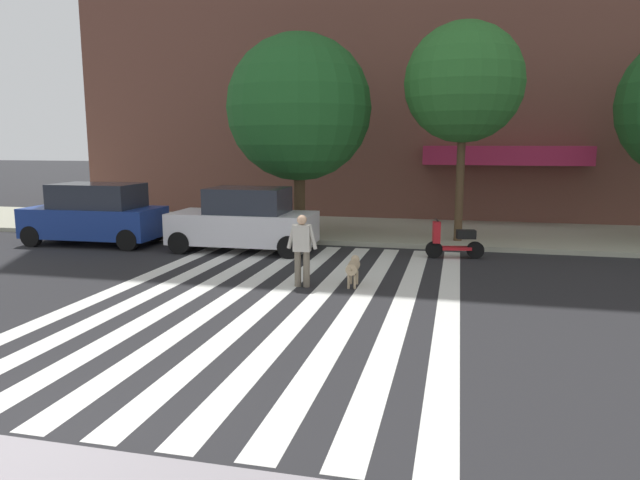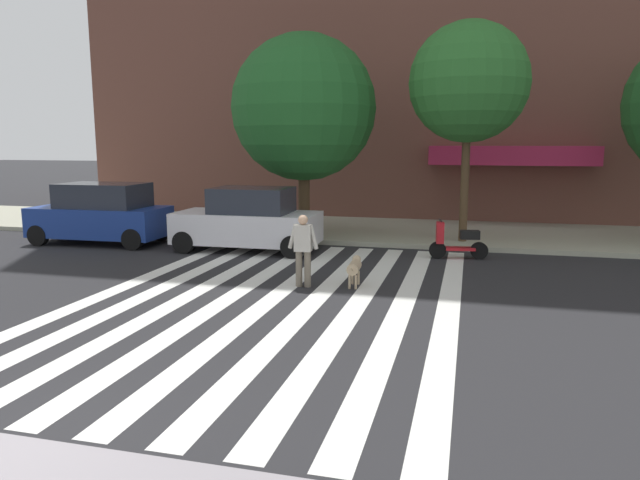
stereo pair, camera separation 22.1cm
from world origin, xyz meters
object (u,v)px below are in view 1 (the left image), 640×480
at_px(parked_car_near_curb, 95,215).
at_px(street_tree_middle, 464,83).
at_px(parked_scooter, 455,242).
at_px(street_tree_nearest, 299,108).
at_px(dog_on_leash, 353,267).
at_px(parked_car_behind_first, 245,221).
at_px(pedestrian_dog_walker, 302,246).

height_order(parked_car_near_curb, street_tree_middle, street_tree_middle).
distance_m(parked_car_near_curb, street_tree_middle, 12.27).
xyz_separation_m(parked_scooter, street_tree_nearest, (-5.12, 2.17, 3.86)).
distance_m(street_tree_middle, dog_on_leash, 7.90).
bearing_deg(parked_car_behind_first, street_tree_middle, 21.75).
bearing_deg(dog_on_leash, street_tree_middle, 69.13).
height_order(parked_car_near_curb, parked_car_behind_first, parked_car_near_curb).
relative_size(parked_car_near_curb, parked_scooter, 2.66).
height_order(pedestrian_dog_walker, dog_on_leash, pedestrian_dog_walker).
height_order(parked_scooter, street_tree_middle, street_tree_middle).
bearing_deg(parked_car_behind_first, dog_on_leash, -41.79).
distance_m(parked_car_behind_first, dog_on_leash, 5.31).
distance_m(parked_scooter, pedestrian_dog_walker, 5.33).
height_order(parked_car_near_curb, dog_on_leash, parked_car_near_curb).
bearing_deg(parked_scooter, pedestrian_dog_walker, -128.76).
xyz_separation_m(parked_car_near_curb, parked_car_behind_first, (5.07, -0.00, -0.04)).
distance_m(street_tree_nearest, street_tree_middle, 5.25).
height_order(parked_scooter, street_tree_nearest, street_tree_nearest).
distance_m(parked_car_near_curb, parked_car_behind_first, 5.07).
bearing_deg(street_tree_nearest, pedestrian_dog_walker, -74.12).
bearing_deg(dog_on_leash, street_tree_nearest, 115.98).
height_order(street_tree_nearest, street_tree_middle, street_tree_middle).
bearing_deg(dog_on_leash, parked_car_behind_first, 138.21).
height_order(parked_car_behind_first, street_tree_nearest, street_tree_nearest).
relative_size(pedestrian_dog_walker, dog_on_leash, 1.59).
relative_size(street_tree_nearest, street_tree_middle, 0.98).
height_order(parked_car_near_curb, street_tree_nearest, street_tree_nearest).
distance_m(street_tree_nearest, pedestrian_dog_walker, 7.40).
distance_m(parked_scooter, street_tree_middle, 5.05).
distance_m(parked_scooter, dog_on_leash, 4.40).
distance_m(street_tree_nearest, dog_on_leash, 7.70).
height_order(street_tree_nearest, pedestrian_dog_walker, street_tree_nearest).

